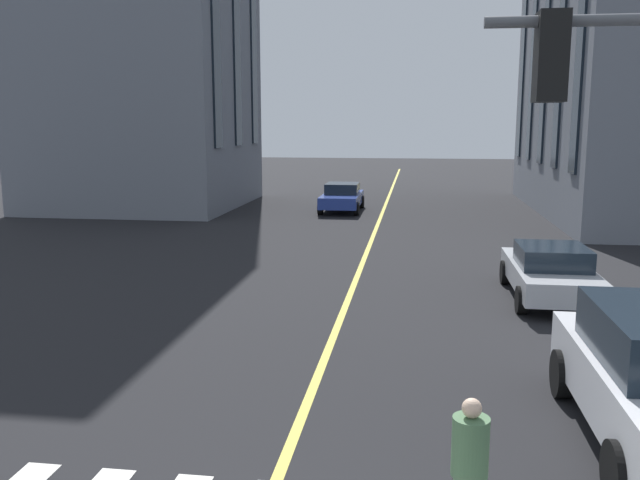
% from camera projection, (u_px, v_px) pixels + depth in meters
% --- Properties ---
extents(lane_centre_line, '(80.00, 0.16, 0.01)m').
position_uv_depth(lane_centre_line, '(371.00, 242.00, 24.55)').
color(lane_centre_line, '#D8C64C').
rests_on(lane_centre_line, ground_plane).
extents(car_blue_trailing, '(4.40, 1.95, 1.37)m').
position_uv_depth(car_blue_trailing, '(342.00, 197.00, 32.98)').
color(car_blue_trailing, navy).
rests_on(car_blue_trailing, ground_plane).
extents(car_silver_mid, '(4.40, 1.95, 1.37)m').
position_uv_depth(car_silver_mid, '(550.00, 271.00, 16.41)').
color(car_silver_mid, '#B7BABF').
rests_on(car_silver_mid, ground_plane).
extents(pedestrian_near, '(0.38, 0.38, 1.56)m').
position_uv_depth(pedestrian_near, '(469.00, 471.00, 6.84)').
color(pedestrian_near, '#4C724C').
rests_on(pedestrian_near, ground_plane).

